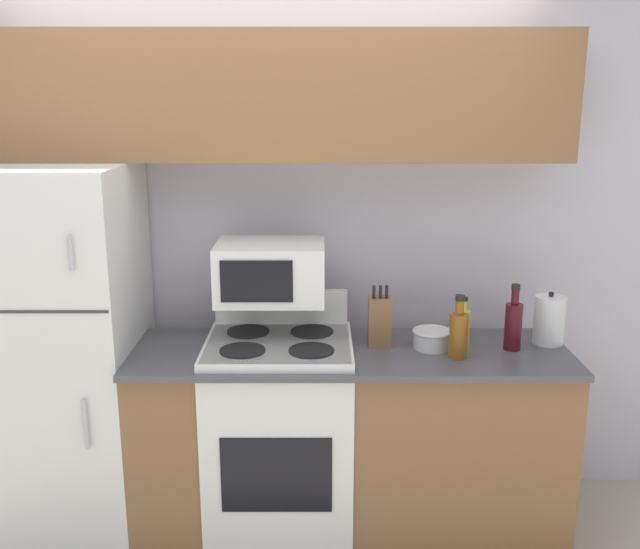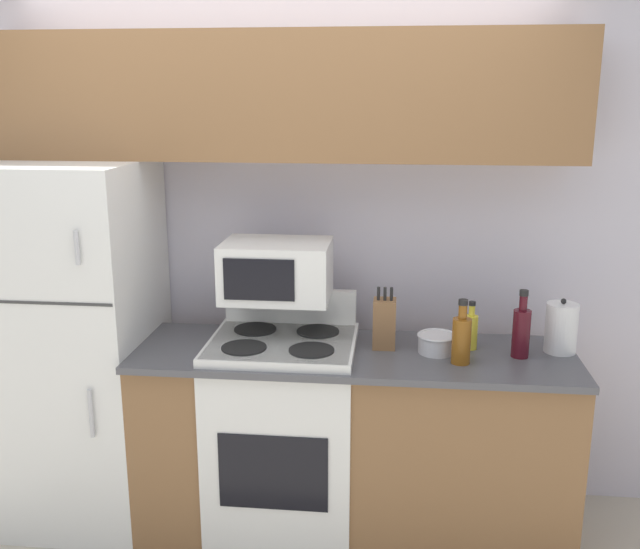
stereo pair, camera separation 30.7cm
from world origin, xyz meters
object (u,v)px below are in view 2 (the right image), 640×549
(refrigerator, at_px, (72,344))
(knife_block, at_px, (384,323))
(bowl, at_px, (437,343))
(bottle_whiskey, at_px, (461,338))
(bottle_wine_red, at_px, (521,331))
(bottle_cooking_spray, at_px, (471,330))
(kettle, at_px, (561,328))
(microwave, at_px, (277,270))
(stove, at_px, (284,434))

(refrigerator, relative_size, knife_block, 6.12)
(bowl, distance_m, bottle_whiskey, 0.16)
(bottle_wine_red, bearing_deg, knife_block, 174.51)
(bottle_wine_red, xyz_separation_m, bottle_whiskey, (-0.26, -0.10, -0.01))
(bowl, xyz_separation_m, bottle_cooking_spray, (0.15, 0.06, 0.04))
(bottle_wine_red, distance_m, kettle, 0.20)
(bottle_whiskey, bearing_deg, bowl, 128.33)
(knife_block, height_order, kettle, knife_block)
(bowl, height_order, bottle_whiskey, bottle_whiskey)
(microwave, height_order, knife_block, microwave)
(stove, distance_m, bottle_wine_red, 1.17)
(knife_block, height_order, bottle_whiskey, knife_block)
(bottle_wine_red, bearing_deg, refrigerator, 177.74)
(knife_block, bearing_deg, refrigerator, 179.03)
(microwave, relative_size, bottle_cooking_spray, 2.19)
(refrigerator, relative_size, microwave, 3.59)
(knife_block, xyz_separation_m, bottle_wine_red, (0.59, -0.06, 0.00))
(microwave, distance_m, bottle_whiskey, 0.87)
(microwave, relative_size, bottle_whiskey, 1.72)
(bottle_wine_red, bearing_deg, kettle, 23.71)
(bowl, xyz_separation_m, kettle, (0.54, 0.07, 0.07))
(stove, xyz_separation_m, bottle_wine_red, (1.04, 0.00, 0.54))
(microwave, relative_size, bowl, 2.74)
(knife_block, relative_size, kettle, 1.15)
(bottle_cooking_spray, bearing_deg, stove, -174.36)
(refrigerator, xyz_separation_m, kettle, (2.26, -0.00, 0.16))
(bottle_cooking_spray, height_order, bottle_whiskey, bottle_whiskey)
(kettle, bearing_deg, microwave, 179.36)
(microwave, xyz_separation_m, bowl, (0.72, -0.08, -0.29))
(stove, xyz_separation_m, bottle_whiskey, (0.78, -0.10, 0.53))
(stove, relative_size, bowl, 6.34)
(bottle_cooking_spray, relative_size, bottle_whiskey, 0.79)
(stove, distance_m, bottle_cooking_spray, 0.98)
(stove, xyz_separation_m, knife_block, (0.45, 0.06, 0.54))
(bowl, relative_size, bottle_cooking_spray, 0.80)
(stove, bearing_deg, kettle, 3.95)
(refrigerator, distance_m, kettle, 2.26)
(microwave, relative_size, knife_block, 1.70)
(refrigerator, height_order, knife_block, refrigerator)
(bottle_cooking_spray, height_order, kettle, kettle)
(microwave, bearing_deg, bowl, -6.38)
(stove, bearing_deg, bottle_whiskey, -7.33)
(kettle, bearing_deg, knife_block, -178.17)
(refrigerator, distance_m, bottle_wine_red, 2.08)
(microwave, distance_m, kettle, 1.28)
(bottle_wine_red, distance_m, bottle_whiskey, 0.28)
(stove, distance_m, knife_block, 0.70)
(knife_block, bearing_deg, kettle, 1.83)
(microwave, xyz_separation_m, bottle_cooking_spray, (0.88, -0.02, -0.25))
(bottle_wine_red, bearing_deg, bowl, 177.65)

